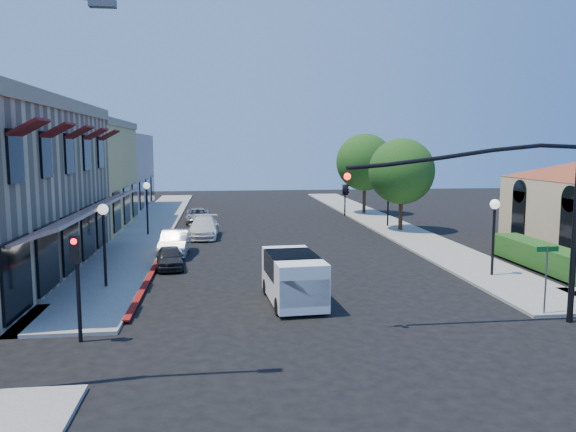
{
  "coord_description": "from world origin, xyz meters",
  "views": [
    {
      "loc": [
        -3.71,
        -15.64,
        5.93
      ],
      "look_at": [
        -0.48,
        10.85,
        2.6
      ],
      "focal_mm": 35.0,
      "sensor_mm": 36.0,
      "label": 1
    }
  ],
  "objects": [
    {
      "name": "white_van",
      "position": [
        -1.0,
        4.92,
        1.07
      ],
      "size": [
        2.08,
        4.29,
        1.85
      ],
      "color": "white",
      "rests_on": "ground"
    },
    {
      "name": "parked_car_d",
      "position": [
        -5.43,
        28.07,
        0.56
      ],
      "size": [
        2.06,
        4.14,
        1.13
      ],
      "primitive_type": "imported",
      "rotation": [
        0.0,
        0.0,
        0.05
      ],
      "color": "#A1A5A6",
      "rests_on": "ground"
    },
    {
      "name": "parked_car_b",
      "position": [
        -6.2,
        15.15,
        0.67
      ],
      "size": [
        1.56,
        4.11,
        1.34
      ],
      "primitive_type": "imported",
      "rotation": [
        0.0,
        0.0,
        -0.03
      ],
      "color": "#BABDC0",
      "rests_on": "ground"
    },
    {
      "name": "street_tree_b",
      "position": [
        8.8,
        32.0,
        4.54
      ],
      "size": [
        4.94,
        4.94,
        7.02
      ],
      "color": "black",
      "rests_on": "ground"
    },
    {
      "name": "curb_red_strip",
      "position": [
        -6.9,
        8.0,
        0.0
      ],
      "size": [
        0.25,
        10.0,
        0.06
      ],
      "primitive_type": "cube",
      "color": "maroon",
      "rests_on": "ground"
    },
    {
      "name": "secondary_signal",
      "position": [
        -8.0,
        1.41,
        2.32
      ],
      "size": [
        0.28,
        0.42,
        3.32
      ],
      "color": "black",
      "rests_on": "ground"
    },
    {
      "name": "ground",
      "position": [
        0.0,
        0.0,
        0.0
      ],
      "size": [
        120.0,
        120.0,
        0.0
      ],
      "primitive_type": "plane",
      "color": "black",
      "rests_on": "ground"
    },
    {
      "name": "lamppost_left_far",
      "position": [
        -8.5,
        22.0,
        2.74
      ],
      "size": [
        0.44,
        0.44,
        3.57
      ],
      "color": "black",
      "rests_on": "ground"
    },
    {
      "name": "sidewalk_right",
      "position": [
        8.75,
        27.0,
        0.06
      ],
      "size": [
        3.5,
        50.0,
        0.12
      ],
      "primitive_type": "cube",
      "color": "gray",
      "rests_on": "ground"
    },
    {
      "name": "pink_stucco_building",
      "position": [
        -15.5,
        38.0,
        3.5
      ],
      "size": [
        10.0,
        12.0,
        7.0
      ],
      "primitive_type": "cube",
      "color": "beige",
      "rests_on": "ground"
    },
    {
      "name": "lamppost_right_near",
      "position": [
        8.5,
        8.0,
        2.74
      ],
      "size": [
        0.44,
        0.44,
        3.57
      ],
      "color": "black",
      "rests_on": "ground"
    },
    {
      "name": "street_tree_a",
      "position": [
        8.8,
        22.0,
        4.19
      ],
      "size": [
        4.56,
        4.56,
        6.48
      ],
      "color": "black",
      "rests_on": "ground"
    },
    {
      "name": "lamppost_right_far",
      "position": [
        8.5,
        24.0,
        2.74
      ],
      "size": [
        0.44,
        0.44,
        3.57
      ],
      "color": "black",
      "rests_on": "ground"
    },
    {
      "name": "hedge",
      "position": [
        11.7,
        9.0,
        0.0
      ],
      "size": [
        1.4,
        8.0,
        1.1
      ],
      "primitive_type": "cube",
      "color": "#1D4F16",
      "rests_on": "ground"
    },
    {
      "name": "yellow_stucco_building",
      "position": [
        -15.5,
        26.0,
        3.8
      ],
      "size": [
        10.0,
        12.0,
        7.6
      ],
      "primitive_type": "cube",
      "color": "tan",
      "rests_on": "ground"
    },
    {
      "name": "signal_mast_arm",
      "position": [
        5.86,
        1.5,
        4.09
      ],
      "size": [
        8.01,
        0.39,
        6.0
      ],
      "color": "black",
      "rests_on": "ground"
    },
    {
      "name": "parked_car_a",
      "position": [
        -6.2,
        11.77,
        0.54
      ],
      "size": [
        1.61,
        3.28,
        1.08
      ],
      "primitive_type": "imported",
      "rotation": [
        0.0,
        0.0,
        0.11
      ],
      "color": "#232326",
      "rests_on": "ground"
    },
    {
      "name": "parked_car_c",
      "position": [
        -4.8,
        20.97,
        0.66
      ],
      "size": [
        2.05,
        4.62,
        1.32
      ],
      "primitive_type": "imported",
      "rotation": [
        0.0,
        0.0,
        -0.05
      ],
      "color": "silver",
      "rests_on": "ground"
    },
    {
      "name": "lamppost_left_near",
      "position": [
        -8.5,
        8.0,
        2.74
      ],
      "size": [
        0.44,
        0.44,
        3.57
      ],
      "color": "black",
      "rests_on": "ground"
    },
    {
      "name": "street_name_sign",
      "position": [
        7.5,
        2.2,
        1.7
      ],
      "size": [
        0.8,
        0.06,
        2.5
      ],
      "color": "#595B5E",
      "rests_on": "ground"
    },
    {
      "name": "sidewalk_left",
      "position": [
        -8.75,
        27.0,
        0.06
      ],
      "size": [
        3.5,
        50.0,
        0.12
      ],
      "primitive_type": "cube",
      "color": "gray",
      "rests_on": "ground"
    }
  ]
}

